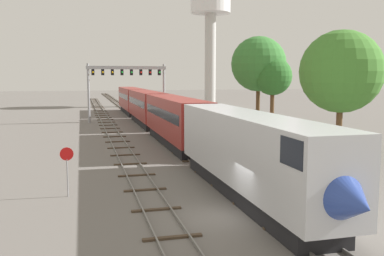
# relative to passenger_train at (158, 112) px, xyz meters

# --- Properties ---
(ground_plane) EXTENTS (400.00, 400.00, 0.00)m
(ground_plane) POSITION_rel_passenger_train_xyz_m (-2.00, -32.66, -2.60)
(ground_plane) COLOR slate
(track_main) EXTENTS (2.60, 200.00, 0.16)m
(track_main) POSITION_rel_passenger_train_xyz_m (0.00, 27.34, -2.54)
(track_main) COLOR slate
(track_main) RESTS_ON ground
(track_near) EXTENTS (2.60, 160.00, 0.16)m
(track_near) POSITION_rel_passenger_train_xyz_m (-5.50, 7.34, -2.54)
(track_near) COLOR slate
(track_near) RESTS_ON ground
(passenger_train) EXTENTS (3.04, 78.32, 4.80)m
(passenger_train) POSITION_rel_passenger_train_xyz_m (0.00, 0.00, 0.00)
(passenger_train) COLOR silver
(passenger_train) RESTS_ON ground
(signal_gantry) EXTENTS (12.10, 0.49, 8.85)m
(signal_gantry) POSITION_rel_passenger_train_xyz_m (-2.25, 14.09, 3.95)
(signal_gantry) COLOR #999BA0
(signal_gantry) RESTS_ON ground
(water_tower) EXTENTS (9.47, 9.47, 26.95)m
(water_tower) POSITION_rel_passenger_train_xyz_m (20.81, 46.03, 18.46)
(water_tower) COLOR beige
(water_tower) RESTS_ON ground
(stop_sign) EXTENTS (0.76, 0.08, 2.88)m
(stop_sign) POSITION_rel_passenger_train_xyz_m (-10.00, -26.84, -0.73)
(stop_sign) COLOR gray
(stop_sign) RESTS_ON ground
(trackside_tree_left) EXTENTS (5.25, 5.25, 9.59)m
(trackside_tree_left) POSITION_rel_passenger_train_xyz_m (16.37, 2.24, 4.31)
(trackside_tree_left) COLOR brown
(trackside_tree_left) RESTS_ON ground
(trackside_tree_mid) EXTENTS (7.54, 7.54, 11.12)m
(trackside_tree_mid) POSITION_rel_passenger_train_xyz_m (13.90, -17.39, 4.73)
(trackside_tree_mid) COLOR brown
(trackside_tree_mid) RESTS_ON ground
(trackside_tree_right) EXTENTS (7.73, 7.73, 12.54)m
(trackside_tree_right) POSITION_rel_passenger_train_xyz_m (15.23, 4.50, 6.04)
(trackside_tree_right) COLOR brown
(trackside_tree_right) RESTS_ON ground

